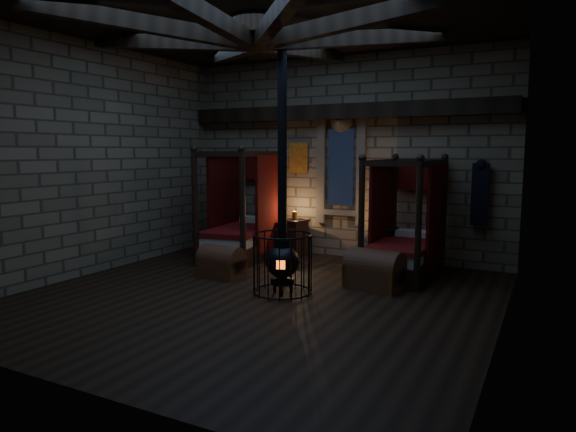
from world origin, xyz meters
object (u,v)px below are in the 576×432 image
at_px(bed_right, 405,247).
at_px(stove, 282,257).
at_px(trunk_left, 221,263).
at_px(trunk_right, 375,271).
at_px(bed_left, 244,231).

bearing_deg(bed_right, stove, -122.70).
distance_m(trunk_left, trunk_right, 2.73).
distance_m(bed_left, bed_right, 3.44).
height_order(bed_right, stove, stove).
relative_size(trunk_left, stove, 0.21).
height_order(trunk_left, stove, stove).
relative_size(bed_left, trunk_right, 2.29).
bearing_deg(stove, trunk_left, 140.58).
height_order(bed_right, trunk_left, bed_right).
xyz_separation_m(bed_left, trunk_left, (0.56, -1.65, -0.30)).
bearing_deg(trunk_right, bed_right, 90.22).
height_order(bed_left, trunk_left, bed_left).
bearing_deg(stove, trunk_right, 16.12).
height_order(bed_left, trunk_right, bed_left).
distance_m(bed_right, stove, 2.54).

